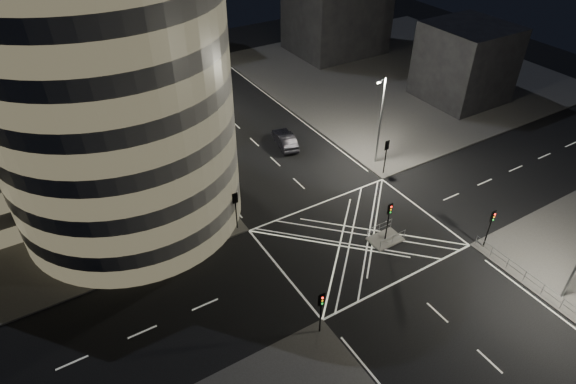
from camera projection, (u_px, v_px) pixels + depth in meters
ground at (357, 238)px, 43.87m from camera, size 120.00×120.00×0.00m
sidewalk_far_right at (399, 72)px, 74.45m from camera, size 42.00×42.00×0.15m
central_island at (385, 239)px, 43.62m from camera, size 3.00×2.00×0.15m
office_tower_curved at (38, 84)px, 40.58m from camera, size 30.00×29.00×27.20m
building_right_far at (337, 4)px, 77.62m from camera, size 14.00×12.00×15.00m
building_right_near at (465, 63)px, 64.28m from camera, size 10.00×10.00×10.00m
tree_a at (206, 184)px, 43.01m from camera, size 4.53×4.53×6.96m
tree_b at (182, 152)px, 47.02m from camera, size 5.27×5.27×7.57m
tree_c at (160, 122)px, 50.85m from camera, size 4.26×4.26×7.49m
tree_d at (143, 99)px, 54.89m from camera, size 5.63×5.63×8.42m
tree_e at (129, 88)px, 59.54m from camera, size 4.29×4.29×6.76m
traffic_signal_fl at (235, 204)px, 43.14m from camera, size 0.55×0.22×4.00m
traffic_signal_nl at (321, 306)px, 33.80m from camera, size 0.55×0.22×4.00m
traffic_signal_fr at (386, 151)px, 50.47m from camera, size 0.55×0.22×4.00m
traffic_signal_nr at (491, 222)px, 41.12m from camera, size 0.55×0.22×4.00m
traffic_signal_island at (389, 215)px, 41.93m from camera, size 0.55×0.22×4.00m
street_lamp_left_near at (203, 155)px, 44.89m from camera, size 1.25×0.25×10.00m
street_lamp_left_far at (143, 86)px, 57.26m from camera, size 1.25×0.25×10.00m
street_lamp_right_far at (380, 119)px, 50.68m from camera, size 1.25×0.25×10.00m
railing_near_right at (534, 282)px, 38.55m from camera, size 0.06×11.70×1.10m
railing_island_south at (393, 240)px, 42.63m from camera, size 2.80×0.06×1.10m
railing_island_north at (379, 228)px, 43.87m from camera, size 2.80×0.06×1.10m
sedan at (285, 140)px, 56.41m from camera, size 2.94×5.48×1.72m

